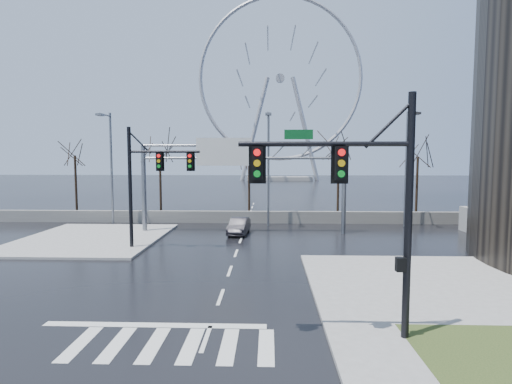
{
  "coord_description": "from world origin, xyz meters",
  "views": [
    {
      "loc": [
        2.08,
        -16.68,
        5.93
      ],
      "look_at": [
        1.31,
        6.58,
        4.0
      ],
      "focal_mm": 28.0,
      "sensor_mm": 36.0,
      "label": 1
    }
  ],
  "objects_px": {
    "ferris_wheel": "(280,85)",
    "car": "(239,226)",
    "sign_gantry": "(238,168)",
    "signal_mast_near": "(366,193)",
    "signal_mast_far": "(147,176)"
  },
  "relations": [
    {
      "from": "ferris_wheel",
      "to": "car",
      "type": "height_order",
      "value": "ferris_wheel"
    },
    {
      "from": "ferris_wheel",
      "to": "sign_gantry",
      "type": "bearing_deg",
      "value": -93.84
    },
    {
      "from": "signal_mast_near",
      "to": "signal_mast_far",
      "type": "relative_size",
      "value": 1.0
    },
    {
      "from": "signal_mast_far",
      "to": "car",
      "type": "xyz_separation_m",
      "value": [
        5.56,
        5.53,
        -4.2
      ]
    },
    {
      "from": "signal_mast_far",
      "to": "sign_gantry",
      "type": "height_order",
      "value": "signal_mast_far"
    },
    {
      "from": "signal_mast_far",
      "to": "sign_gantry",
      "type": "xyz_separation_m",
      "value": [
        5.49,
        6.0,
        0.35
      ]
    },
    {
      "from": "signal_mast_near",
      "to": "car",
      "type": "distance_m",
      "value": 19.77
    },
    {
      "from": "ferris_wheel",
      "to": "car",
      "type": "distance_m",
      "value": 84.62
    },
    {
      "from": "signal_mast_far",
      "to": "ferris_wheel",
      "type": "height_order",
      "value": "ferris_wheel"
    },
    {
      "from": "car",
      "to": "sign_gantry",
      "type": "bearing_deg",
      "value": 104.08
    },
    {
      "from": "ferris_wheel",
      "to": "car",
      "type": "xyz_separation_m",
      "value": [
        -5.3,
        -80.51,
        -25.5
      ]
    },
    {
      "from": "sign_gantry",
      "to": "ferris_wheel",
      "type": "xyz_separation_m",
      "value": [
        5.38,
        80.04,
        20.95
      ]
    },
    {
      "from": "signal_mast_near",
      "to": "ferris_wheel",
      "type": "xyz_separation_m",
      "value": [
        -0.14,
        99.04,
        21.26
      ]
    },
    {
      "from": "signal_mast_far",
      "to": "car",
      "type": "height_order",
      "value": "signal_mast_far"
    },
    {
      "from": "signal_mast_far",
      "to": "car",
      "type": "bearing_deg",
      "value": 44.82
    }
  ]
}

